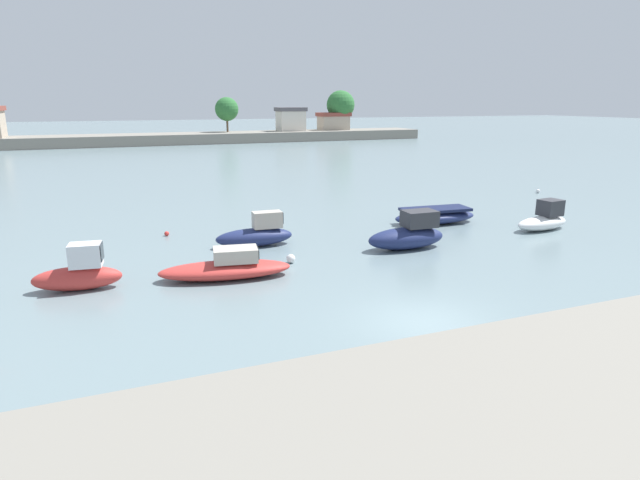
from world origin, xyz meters
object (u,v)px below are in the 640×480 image
Objects in this scene: mooring_buoy_0 at (167,234)px; mooring_buoy_1 at (538,191)px; moored_boat_5 at (544,219)px; moored_boat_2 at (257,234)px; mooring_buoy_2 at (291,259)px; moored_boat_4 at (435,216)px; moored_boat_1 at (227,268)px; moored_boat_0 at (79,273)px; moored_boat_3 at (409,235)px.

mooring_buoy_1 is at bearing 6.64° from mooring_buoy_0.
moored_boat_5 reaches higher than mooring_buoy_0.
moored_boat_2 is at bearing -164.05° from mooring_buoy_1.
mooring_buoy_0 is 8.74m from mooring_buoy_2.
moored_boat_4 is 15.31m from mooring_buoy_1.
moored_boat_2 reaches higher than mooring_buoy_0.
moored_boat_5 reaches higher than moored_boat_1.
mooring_buoy_2 is (8.86, 0.29, -0.47)m from moored_boat_0.
moored_boat_4 is at bearing 7.81° from moored_boat_2.
moored_boat_2 is at bearing 31.94° from moored_boat_0.
moored_boat_4 is 6.16m from moored_boat_5.
moored_boat_5 is 15.71m from mooring_buoy_2.
moored_boat_3 is at bearing -22.79° from moored_boat_2.
moored_boat_0 is 24.56m from moored_boat_5.
moored_boat_0 is at bearing -178.15° from mooring_buoy_2.
mooring_buoy_2 is at bearing -176.62° from moored_boat_3.
mooring_buoy_0 is at bearing 148.90° from moored_boat_3.
moored_boat_3 reaches higher than mooring_buoy_1.
moored_boat_1 is 1.07× the size of moored_boat_4.
moored_boat_2 is 0.97× the size of moored_boat_3.
moored_boat_2 is 7.73m from moored_boat_3.
moored_boat_2 reaches higher than moored_boat_5.
moored_boat_0 is at bearing 175.85° from moored_boat_5.
moored_boat_3 is at bearing -131.00° from moored_boat_4.
moored_boat_2 is 13.18× the size of mooring_buoy_1.
moored_boat_2 is 9.70× the size of mooring_buoy_2.
moored_boat_0 reaches higher than moored_boat_2.
moored_boat_5 is at bearing 5.75° from moored_boat_3.
moored_boat_1 is 9.56m from moored_boat_3.
moored_boat_4 is at bearing 31.11° from moored_boat_1.
moored_boat_1 is 3.34m from mooring_buoy_2.
moored_boat_3 reaches higher than mooring_buoy_2.
mooring_buoy_1 is at bearing 25.29° from moored_boat_0.
moored_boat_4 is 17.51× the size of mooring_buoy_1.
mooring_buoy_1 is 0.74× the size of mooring_buoy_2.
moored_boat_5 is at bearing 9.59° from moored_boat_0.
moored_boat_4 reaches higher than mooring_buoy_0.
moored_boat_5 is at bearing -6.54° from moored_boat_2.
moored_boat_4 is 11.66m from mooring_buoy_2.
moored_boat_3 reaches higher than moored_boat_4.
moored_boat_3 is (9.48, 1.19, 0.27)m from moored_boat_1.
moored_boat_2 reaches higher than mooring_buoy_2.
moored_boat_5 is 21.45m from mooring_buoy_0.
moored_boat_2 is 26.39m from mooring_buoy_1.
mooring_buoy_1 is at bearing 18.86° from moored_boat_2.
moored_boat_0 reaches higher than moored_boat_1.
mooring_buoy_2 is (0.65, -3.52, -0.39)m from moored_boat_2.
moored_boat_1 is 14.98m from moored_boat_4.
moored_boat_1 is 30.28m from mooring_buoy_1.
mooring_buoy_0 is 0.85× the size of mooring_buoy_1.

